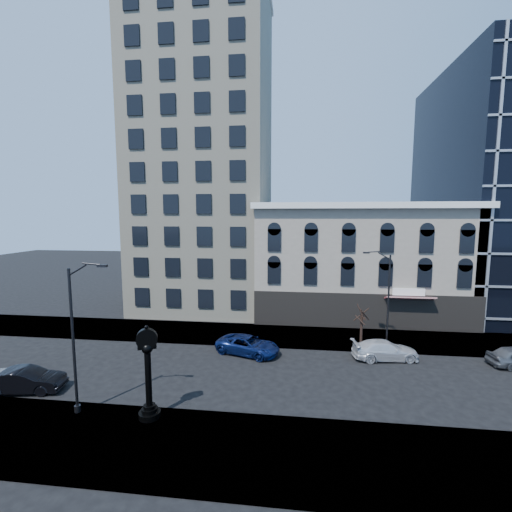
# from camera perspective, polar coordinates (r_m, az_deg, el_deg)

# --- Properties ---
(ground) EXTENTS (160.00, 160.00, 0.00)m
(ground) POSITION_cam_1_polar(r_m,az_deg,el_deg) (26.04, -5.72, -18.78)
(ground) COLOR black
(ground) RESTS_ON ground
(sidewalk_far) EXTENTS (160.00, 6.00, 0.12)m
(sidewalk_far) POSITION_cam_1_polar(r_m,az_deg,el_deg) (33.28, -2.68, -12.83)
(sidewalk_far) COLOR gray
(sidewalk_far) RESTS_ON ground
(sidewalk_near) EXTENTS (160.00, 6.00, 0.12)m
(sidewalk_near) POSITION_cam_1_polar(r_m,az_deg,el_deg) (19.34, -11.55, -28.58)
(sidewalk_near) COLOR gray
(sidewalk_near) RESTS_ON ground
(cream_tower) EXTENTS (15.90, 15.40, 42.50)m
(cream_tower) POSITION_cam_1_polar(r_m,az_deg,el_deg) (44.07, -8.61, 17.27)
(cream_tower) COLOR beige
(cream_tower) RESTS_ON ground
(victorian_row) EXTENTS (22.60, 11.19, 12.50)m
(victorian_row) POSITION_cam_1_polar(r_m,az_deg,el_deg) (39.76, 16.56, -1.07)
(victorian_row) COLOR gray
(victorian_row) RESTS_ON ground
(street_clock) EXTENTS (1.19, 1.19, 5.25)m
(street_clock) POSITION_cam_1_polar(r_m,az_deg,el_deg) (20.62, -17.52, -18.55)
(street_clock) COLOR black
(street_clock) RESTS_ON sidewalk_near
(street_lamp_near) EXTENTS (2.27, 0.38, 8.74)m
(street_lamp_near) POSITION_cam_1_polar(r_m,az_deg,el_deg) (21.02, -27.05, -6.32)
(street_lamp_near) COLOR black
(street_lamp_near) RESTS_ON sidewalk_near
(street_lamp_far) EXTENTS (2.16, 0.47, 8.35)m
(street_lamp_far) POSITION_cam_1_polar(r_m,az_deg,el_deg) (30.22, 20.23, -2.79)
(street_lamp_far) COLOR black
(street_lamp_far) RESTS_ON sidewalk_far
(bare_tree_far) EXTENTS (2.35, 2.35, 4.03)m
(bare_tree_far) POSITION_cam_1_polar(r_m,az_deg,el_deg) (31.16, 17.27, -8.55)
(bare_tree_far) COLOR black
(bare_tree_far) RESTS_ON sidewalk_far
(car_near_a) EXTENTS (4.06, 2.65, 1.29)m
(car_near_a) POSITION_cam_1_polar(r_m,az_deg,el_deg) (28.85, -36.24, -16.08)
(car_near_a) COLOR #A5A8AD
(car_near_a) RESTS_ON ground
(car_near_b) EXTENTS (4.83, 2.41, 1.52)m
(car_near_b) POSITION_cam_1_polar(r_m,az_deg,el_deg) (27.48, -34.01, -16.78)
(car_near_b) COLOR black
(car_near_b) RESTS_ON ground
(car_far_a) EXTENTS (5.70, 3.91, 1.45)m
(car_far_a) POSITION_cam_1_polar(r_m,az_deg,el_deg) (28.77, -1.36, -14.63)
(car_far_a) COLOR #0C194C
(car_far_a) RESTS_ON ground
(car_far_b) EXTENTS (5.29, 2.72, 1.47)m
(car_far_b) POSITION_cam_1_polar(r_m,az_deg,el_deg) (29.58, 20.68, -14.44)
(car_far_b) COLOR silver
(car_far_b) RESTS_ON ground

